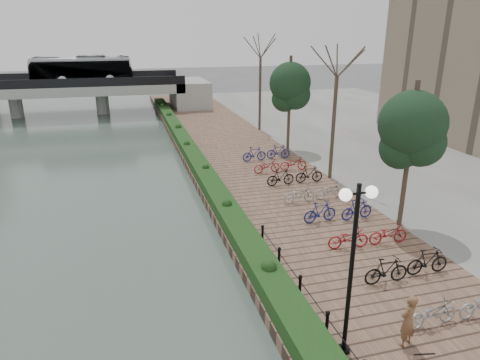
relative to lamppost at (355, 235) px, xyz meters
name	(u,v)px	position (x,y,z in m)	size (l,w,h in m)	color
promenade	(259,179)	(2.45, 15.26, -3.79)	(8.00, 75.00, 0.50)	brown
inland_pavement	(473,160)	(18.45, 15.26, -3.79)	(24.00, 75.00, 0.50)	slate
hedge	(198,163)	(-0.95, 17.76, -3.24)	(1.10, 56.00, 0.60)	#153814
chain_fence	(344,347)	(-0.15, -0.24, -3.19)	(0.10, 14.10, 0.70)	black
lamppost	(355,235)	(0.00, 0.00, 0.00)	(1.02, 0.32, 4.92)	black
pedestrian	(408,320)	(1.79, -0.22, -2.74)	(0.58, 0.38, 1.60)	brown
bicycle_parking	(327,202)	(3.95, 9.14, -3.07)	(2.40, 19.89, 1.00)	#A5A6AA
street_trees	(363,139)	(6.45, 10.44, -0.35)	(3.20, 37.12, 6.80)	#352A1F
bridge	(28,86)	(-15.05, 42.76, -0.67)	(36.00, 10.77, 6.50)	#9A9B96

